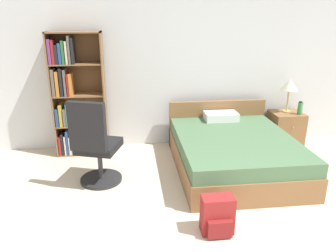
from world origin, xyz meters
TOP-DOWN VIEW (x-y plane):
  - wall_back at (0.00, 3.23)m, footprint 9.00×0.06m
  - bookshelf at (-1.83, 2.98)m, footprint 0.75×0.34m
  - bed at (0.39, 2.18)m, footprint 1.54×1.94m
  - office_chair at (-1.43, 1.91)m, footprint 0.61×0.68m
  - nightstand at (1.50, 2.91)m, footprint 0.49×0.47m
  - table_lamp at (1.50, 2.94)m, footprint 0.27×0.27m
  - water_bottle at (1.64, 2.79)m, footprint 0.08×0.08m
  - backpack_red at (-0.19, 0.80)m, footprint 0.32×0.23m

SIDE VIEW (x-z plane):
  - backpack_red at x=-0.19m, z-range -0.01..0.38m
  - bed at x=0.39m, z-range -0.12..0.62m
  - nightstand at x=1.50m, z-range 0.00..0.55m
  - office_chair at x=-1.43m, z-range -0.05..1.08m
  - water_bottle at x=1.64m, z-range 0.54..0.75m
  - bookshelf at x=-1.83m, z-range 0.05..1.87m
  - table_lamp at x=1.50m, z-range 0.71..1.24m
  - wall_back at x=0.00m, z-range 0.00..2.60m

